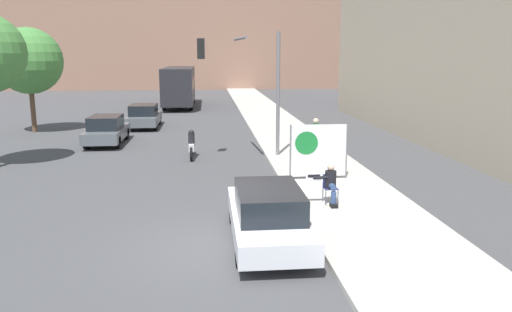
{
  "coord_description": "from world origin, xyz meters",
  "views": [
    {
      "loc": [
        -0.23,
        -11.25,
        4.54
      ],
      "look_at": [
        1.31,
        4.35,
        1.33
      ],
      "focal_mm": 35.0,
      "sensor_mm": 36.0,
      "label": 1
    }
  ],
  "objects_px": {
    "pedestrian_behind": "(315,140)",
    "protest_banner": "(318,150)",
    "car_on_road_nearest": "(107,130)",
    "motorcycle_on_road": "(192,145)",
    "car_on_road_midblock": "(144,116)",
    "traffic_light_pole": "(248,72)",
    "parked_car_curbside": "(268,214)",
    "city_bus_on_road": "(179,84)",
    "street_tree_midblock": "(29,61)",
    "seated_protester": "(330,182)",
    "jogger_on_sidewalk": "(305,153)"
  },
  "relations": [
    {
      "from": "motorcycle_on_road",
      "to": "parked_car_curbside",
      "type": "bearing_deg",
      "value": -78.43
    },
    {
      "from": "motorcycle_on_road",
      "to": "pedestrian_behind",
      "type": "bearing_deg",
      "value": -22.98
    },
    {
      "from": "seated_protester",
      "to": "protest_banner",
      "type": "xyz_separation_m",
      "value": [
        0.29,
        3.02,
        0.39
      ]
    },
    {
      "from": "protest_banner",
      "to": "traffic_light_pole",
      "type": "relative_size",
      "value": 0.39
    },
    {
      "from": "pedestrian_behind",
      "to": "traffic_light_pole",
      "type": "height_order",
      "value": "traffic_light_pole"
    },
    {
      "from": "protest_banner",
      "to": "parked_car_curbside",
      "type": "bearing_deg",
      "value": -113.99
    },
    {
      "from": "car_on_road_nearest",
      "to": "car_on_road_midblock",
      "type": "relative_size",
      "value": 0.99
    },
    {
      "from": "jogger_on_sidewalk",
      "to": "car_on_road_nearest",
      "type": "distance_m",
      "value": 12.02
    },
    {
      "from": "motorcycle_on_road",
      "to": "car_on_road_midblock",
      "type": "bearing_deg",
      "value": 108.66
    },
    {
      "from": "protest_banner",
      "to": "street_tree_midblock",
      "type": "height_order",
      "value": "street_tree_midblock"
    },
    {
      "from": "car_on_road_nearest",
      "to": "car_on_road_midblock",
      "type": "xyz_separation_m",
      "value": [
        1.19,
        5.78,
        -0.0
      ]
    },
    {
      "from": "pedestrian_behind",
      "to": "seated_protester",
      "type": "bearing_deg",
      "value": -71.97
    },
    {
      "from": "pedestrian_behind",
      "to": "street_tree_midblock",
      "type": "distance_m",
      "value": 18.31
    },
    {
      "from": "pedestrian_behind",
      "to": "traffic_light_pole",
      "type": "relative_size",
      "value": 0.34
    },
    {
      "from": "traffic_light_pole",
      "to": "protest_banner",
      "type": "bearing_deg",
      "value": -64.24
    },
    {
      "from": "parked_car_curbside",
      "to": "protest_banner",
      "type": "bearing_deg",
      "value": 66.01
    },
    {
      "from": "car_on_road_midblock",
      "to": "motorcycle_on_road",
      "type": "bearing_deg",
      "value": -71.34
    },
    {
      "from": "traffic_light_pole",
      "to": "motorcycle_on_road",
      "type": "distance_m",
      "value": 4.16
    },
    {
      "from": "pedestrian_behind",
      "to": "traffic_light_pole",
      "type": "bearing_deg",
      "value": 174.84
    },
    {
      "from": "pedestrian_behind",
      "to": "parked_car_curbside",
      "type": "bearing_deg",
      "value": -83.76
    },
    {
      "from": "car_on_road_midblock",
      "to": "city_bus_on_road",
      "type": "xyz_separation_m",
      "value": [
        1.57,
        12.67,
        1.21
      ]
    },
    {
      "from": "parked_car_curbside",
      "to": "traffic_light_pole",
      "type": "bearing_deg",
      "value": 87.96
    },
    {
      "from": "pedestrian_behind",
      "to": "city_bus_on_road",
      "type": "xyz_separation_m",
      "value": [
        -6.8,
        24.44,
        0.86
      ]
    },
    {
      "from": "jogger_on_sidewalk",
      "to": "car_on_road_midblock",
      "type": "bearing_deg",
      "value": -38.84
    },
    {
      "from": "pedestrian_behind",
      "to": "protest_banner",
      "type": "xyz_separation_m",
      "value": [
        -0.51,
        -2.8,
        0.1
      ]
    },
    {
      "from": "car_on_road_midblock",
      "to": "pedestrian_behind",
      "type": "bearing_deg",
      "value": -54.56
    },
    {
      "from": "car_on_road_midblock",
      "to": "street_tree_midblock",
      "type": "distance_m",
      "value": 7.24
    },
    {
      "from": "jogger_on_sidewalk",
      "to": "motorcycle_on_road",
      "type": "height_order",
      "value": "jogger_on_sidewalk"
    },
    {
      "from": "jogger_on_sidewalk",
      "to": "car_on_road_midblock",
      "type": "distance_m",
      "value": 15.94
    },
    {
      "from": "pedestrian_behind",
      "to": "car_on_road_nearest",
      "type": "xyz_separation_m",
      "value": [
        -9.57,
        5.99,
        -0.36
      ]
    },
    {
      "from": "seated_protester",
      "to": "pedestrian_behind",
      "type": "distance_m",
      "value": 5.88
    },
    {
      "from": "pedestrian_behind",
      "to": "car_on_road_nearest",
      "type": "bearing_deg",
      "value": 173.83
    },
    {
      "from": "car_on_road_nearest",
      "to": "city_bus_on_road",
      "type": "relative_size",
      "value": 0.43
    },
    {
      "from": "car_on_road_nearest",
      "to": "traffic_light_pole",
      "type": "bearing_deg",
      "value": -32.44
    },
    {
      "from": "pedestrian_behind",
      "to": "protest_banner",
      "type": "bearing_deg",
      "value": -74.47
    },
    {
      "from": "pedestrian_behind",
      "to": "traffic_light_pole",
      "type": "xyz_separation_m",
      "value": [
        -2.63,
        1.58,
        2.71
      ]
    },
    {
      "from": "traffic_light_pole",
      "to": "jogger_on_sidewalk",
      "type": "bearing_deg",
      "value": -65.59
    },
    {
      "from": "street_tree_midblock",
      "to": "pedestrian_behind",
      "type": "bearing_deg",
      "value": -35.82
    },
    {
      "from": "protest_banner",
      "to": "parked_car_curbside",
      "type": "relative_size",
      "value": 0.45
    },
    {
      "from": "protest_banner",
      "to": "car_on_road_midblock",
      "type": "distance_m",
      "value": 16.56
    },
    {
      "from": "seated_protester",
      "to": "car_on_road_nearest",
      "type": "xyz_separation_m",
      "value": [
        -8.76,
        11.81,
        -0.06
      ]
    },
    {
      "from": "protest_banner",
      "to": "motorcycle_on_road",
      "type": "height_order",
      "value": "protest_banner"
    },
    {
      "from": "protest_banner",
      "to": "street_tree_midblock",
      "type": "relative_size",
      "value": 0.34
    },
    {
      "from": "traffic_light_pole",
      "to": "city_bus_on_road",
      "type": "relative_size",
      "value": 0.52
    },
    {
      "from": "pedestrian_behind",
      "to": "motorcycle_on_road",
      "type": "bearing_deg",
      "value": -177.1
    },
    {
      "from": "traffic_light_pole",
      "to": "car_on_road_midblock",
      "type": "height_order",
      "value": "traffic_light_pole"
    },
    {
      "from": "seated_protester",
      "to": "car_on_road_midblock",
      "type": "bearing_deg",
      "value": 127.75
    },
    {
      "from": "seated_protester",
      "to": "pedestrian_behind",
      "type": "bearing_deg",
      "value": 96.6
    },
    {
      "from": "pedestrian_behind",
      "to": "street_tree_midblock",
      "type": "xyz_separation_m",
      "value": [
        -14.64,
        10.57,
        3.06
      ]
    },
    {
      "from": "seated_protester",
      "to": "protest_banner",
      "type": "distance_m",
      "value": 3.06
    }
  ]
}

